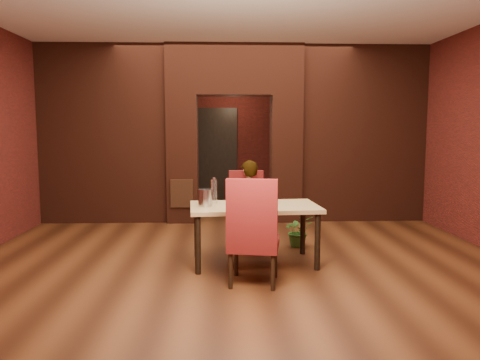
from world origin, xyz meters
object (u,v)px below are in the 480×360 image
(chair_far, at_px, (246,210))
(wine_glass_c, at_px, (262,196))
(wine_bucket, at_px, (205,198))
(water_bottle, at_px, (214,191))
(potted_plant, at_px, (299,231))
(person_seated, at_px, (249,205))
(wine_glass_b, at_px, (265,195))
(chair_near, at_px, (254,230))
(wine_glass_a, at_px, (241,198))
(dining_table, at_px, (254,234))

(chair_far, distance_m, wine_glass_c, 0.78)
(wine_bucket, bearing_deg, water_bottle, 62.02)
(water_bottle, bearing_deg, potted_plant, 29.39)
(person_seated, bearing_deg, chair_far, -75.82)
(wine_glass_b, distance_m, potted_plant, 1.10)
(wine_glass_c, xyz_separation_m, water_bottle, (-0.61, 0.09, 0.06))
(chair_near, height_order, person_seated, person_seated)
(chair_far, xyz_separation_m, wine_bucket, (-0.55, -0.81, 0.31))
(potted_plant, bearing_deg, wine_bucket, -146.18)
(chair_near, distance_m, wine_bucket, 0.93)
(water_bottle, bearing_deg, wine_glass_a, -22.06)
(wine_glass_c, bearing_deg, water_bottle, 171.20)
(water_bottle, bearing_deg, wine_glass_b, -2.70)
(dining_table, height_order, wine_glass_a, wine_glass_a)
(wine_glass_c, bearing_deg, person_seated, 102.41)
(dining_table, relative_size, potted_plant, 3.45)
(chair_near, height_order, potted_plant, chair_near)
(dining_table, distance_m, wine_glass_b, 0.52)
(wine_glass_b, bearing_deg, person_seated, 107.98)
(wine_glass_c, bearing_deg, wine_glass_a, -170.40)
(wine_glass_a, height_order, potted_plant, wine_glass_a)
(chair_far, distance_m, wine_bucket, 1.03)
(wine_bucket, bearing_deg, potted_plant, 33.82)
(wine_glass_a, bearing_deg, wine_bucket, -172.30)
(chair_far, relative_size, potted_plant, 2.37)
(chair_far, bearing_deg, wine_glass_a, -96.46)
(person_seated, relative_size, wine_glass_c, 5.82)
(chair_far, bearing_deg, wine_glass_b, -70.55)
(potted_plant, bearing_deg, person_seated, -168.75)
(dining_table, bearing_deg, chair_near, -98.26)
(wine_bucket, height_order, water_bottle, water_bottle)
(wine_glass_b, distance_m, wine_bucket, 0.78)
(potted_plant, bearing_deg, chair_near, -115.65)
(wine_bucket, height_order, potted_plant, wine_bucket)
(person_seated, xyz_separation_m, wine_bucket, (-0.58, -0.74, 0.22))
(water_bottle, height_order, potted_plant, water_bottle)
(wine_glass_b, xyz_separation_m, wine_glass_c, (-0.05, -0.06, -0.01))
(chair_far, distance_m, chair_near, 1.51)
(dining_table, height_order, wine_glass_c, wine_glass_c)
(chair_near, height_order, wine_glass_a, chair_near)
(dining_table, height_order, chair_far, chair_far)
(wine_glass_c, height_order, potted_plant, wine_glass_c)
(water_bottle, distance_m, potted_plant, 1.55)
(dining_table, bearing_deg, wine_bucket, -178.39)
(wine_glass_b, distance_m, wine_glass_c, 0.08)
(chair_far, xyz_separation_m, water_bottle, (-0.45, -0.61, 0.37))
(chair_near, bearing_deg, wine_bucket, -41.85)
(wine_glass_c, relative_size, wine_bucket, 1.03)
(wine_glass_a, xyz_separation_m, wine_glass_c, (0.27, 0.05, 0.01))
(dining_table, height_order, potted_plant, dining_table)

